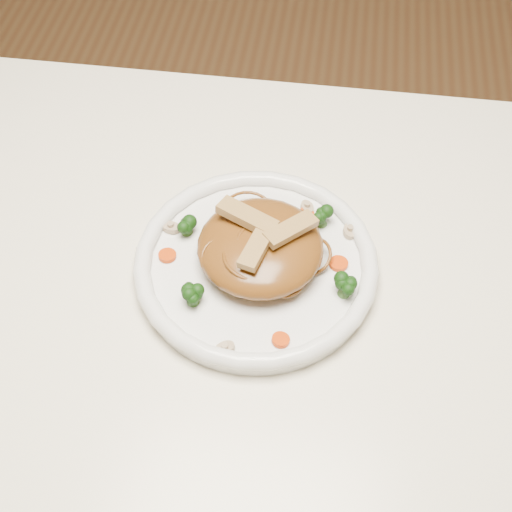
# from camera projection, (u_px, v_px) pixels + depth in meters

# --- Properties ---
(table) EXTENTS (1.20, 0.80, 0.75)m
(table) POSITION_uv_depth(u_px,v_px,m) (231.00, 356.00, 0.85)
(table) COLOR beige
(table) RESTS_ON ground
(plate) EXTENTS (0.30, 0.30, 0.02)m
(plate) POSITION_uv_depth(u_px,v_px,m) (256.00, 268.00, 0.80)
(plate) COLOR white
(plate) RESTS_ON table
(noodle_mound) EXTENTS (0.18, 0.18, 0.05)m
(noodle_mound) POSITION_uv_depth(u_px,v_px,m) (260.00, 247.00, 0.78)
(noodle_mound) COLOR #623212
(noodle_mound) RESTS_ON plate
(chicken_a) EXTENTS (0.06, 0.06, 0.01)m
(chicken_a) POSITION_uv_depth(u_px,v_px,m) (291.00, 229.00, 0.75)
(chicken_a) COLOR tan
(chicken_a) RESTS_ON noodle_mound
(chicken_b) EXTENTS (0.07, 0.05, 0.01)m
(chicken_b) POSITION_uv_depth(u_px,v_px,m) (247.00, 217.00, 0.76)
(chicken_b) COLOR tan
(chicken_b) RESTS_ON noodle_mound
(chicken_c) EXTENTS (0.04, 0.07, 0.01)m
(chicken_c) POSITION_uv_depth(u_px,v_px,m) (258.00, 245.00, 0.74)
(chicken_c) COLOR tan
(chicken_c) RESTS_ON noodle_mound
(broccoli_0) EXTENTS (0.04, 0.04, 0.03)m
(broccoli_0) POSITION_uv_depth(u_px,v_px,m) (322.00, 215.00, 0.81)
(broccoli_0) COLOR #0F340A
(broccoli_0) RESTS_ON plate
(broccoli_1) EXTENTS (0.03, 0.03, 0.03)m
(broccoli_1) POSITION_uv_depth(u_px,v_px,m) (186.00, 225.00, 0.81)
(broccoli_1) COLOR #0F340A
(broccoli_1) RESTS_ON plate
(broccoli_2) EXTENTS (0.03, 0.03, 0.03)m
(broccoli_2) POSITION_uv_depth(u_px,v_px,m) (192.00, 294.00, 0.75)
(broccoli_2) COLOR #0F340A
(broccoli_2) RESTS_ON plate
(broccoli_3) EXTENTS (0.03, 0.03, 0.03)m
(broccoli_3) POSITION_uv_depth(u_px,v_px,m) (345.00, 285.00, 0.75)
(broccoli_3) COLOR #0F340A
(broccoli_3) RESTS_ON plate
(carrot_0) EXTENTS (0.02, 0.02, 0.00)m
(carrot_0) POSITION_uv_depth(u_px,v_px,m) (306.00, 215.00, 0.83)
(carrot_0) COLOR #C12E07
(carrot_0) RESTS_ON plate
(carrot_1) EXTENTS (0.02, 0.02, 0.00)m
(carrot_1) POSITION_uv_depth(u_px,v_px,m) (167.00, 255.00, 0.80)
(carrot_1) COLOR #C12E07
(carrot_1) RESTS_ON plate
(carrot_2) EXTENTS (0.02, 0.02, 0.00)m
(carrot_2) POSITION_uv_depth(u_px,v_px,m) (339.00, 264.00, 0.79)
(carrot_2) COLOR #C12E07
(carrot_2) RESTS_ON plate
(carrot_3) EXTENTS (0.03, 0.03, 0.00)m
(carrot_3) POSITION_uv_depth(u_px,v_px,m) (235.00, 208.00, 0.84)
(carrot_3) COLOR #C12E07
(carrot_3) RESTS_ON plate
(carrot_4) EXTENTS (0.02, 0.02, 0.00)m
(carrot_4) POSITION_uv_depth(u_px,v_px,m) (281.00, 340.00, 0.73)
(carrot_4) COLOR #C12E07
(carrot_4) RESTS_ON plate
(mushroom_0) EXTENTS (0.03, 0.03, 0.01)m
(mushroom_0) POSITION_uv_depth(u_px,v_px,m) (225.00, 349.00, 0.72)
(mushroom_0) COLOR #C2B491
(mushroom_0) RESTS_ON plate
(mushroom_1) EXTENTS (0.02, 0.02, 0.01)m
(mushroom_1) POSITION_uv_depth(u_px,v_px,m) (350.00, 231.00, 0.82)
(mushroom_1) COLOR #C2B491
(mushroom_1) RESTS_ON plate
(mushroom_2) EXTENTS (0.03, 0.03, 0.01)m
(mushroom_2) POSITION_uv_depth(u_px,v_px,m) (171.00, 228.00, 0.82)
(mushroom_2) COLOR #C2B491
(mushroom_2) RESTS_ON plate
(mushroom_3) EXTENTS (0.03, 0.03, 0.01)m
(mushroom_3) POSITION_uv_depth(u_px,v_px,m) (307.00, 207.00, 0.84)
(mushroom_3) COLOR #C2B491
(mushroom_3) RESTS_ON plate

